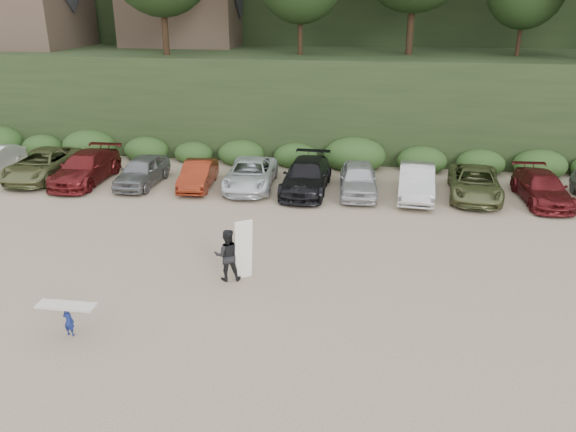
# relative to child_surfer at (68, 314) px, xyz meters

# --- Properties ---
(ground) EXTENTS (120.00, 120.00, 0.00)m
(ground) POSITION_rel_child_surfer_xyz_m (6.77, 4.24, -0.70)
(ground) COLOR tan
(ground) RESTS_ON ground
(parked_cars) EXTENTS (39.51, 5.99, 1.60)m
(parked_cars) POSITION_rel_child_surfer_xyz_m (3.12, 14.19, 0.05)
(parked_cars) COLOR silver
(parked_cars) RESTS_ON ground
(child_surfer) EXTENTS (1.73, 0.50, 1.03)m
(child_surfer) POSITION_rel_child_surfer_xyz_m (0.00, 0.00, 0.00)
(child_surfer) COLOR navy
(child_surfer) RESTS_ON ground
(adult_surfer) EXTENTS (1.43, 0.92, 2.24)m
(adult_surfer) POSITION_rel_child_surfer_xyz_m (3.81, 4.14, 0.26)
(adult_surfer) COLOR black
(adult_surfer) RESTS_ON ground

